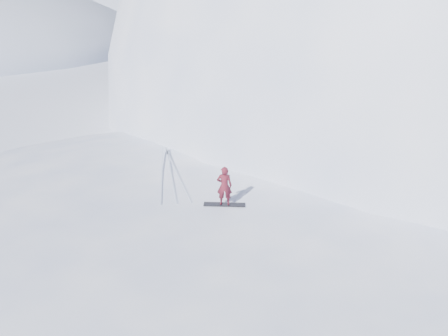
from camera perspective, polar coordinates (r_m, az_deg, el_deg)
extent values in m
plane|color=white|center=(15.12, -6.94, -17.55)|extent=(400.00, 400.00, 0.00)
ellipsoid|color=white|center=(17.38, -2.65, -10.92)|extent=(36.00, 28.00, 4.80)
ellipsoid|color=white|center=(43.56, 27.44, 8.57)|extent=(60.00, 56.00, 56.00)
ellipsoid|color=white|center=(33.79, 13.69, 6.62)|extent=(28.00, 24.00, 18.00)
ellipsoid|color=white|center=(128.44, -20.94, 18.76)|extent=(140.00, 90.00, 36.00)
ellipsoid|color=white|center=(20.20, -11.00, -5.84)|extent=(7.00, 6.30, 1.00)
ellipsoid|color=white|center=(18.99, 16.06, -8.59)|extent=(4.00, 3.60, 0.60)
cube|color=black|center=(15.45, 0.06, -5.22)|extent=(1.62, 0.40, 0.03)
imported|color=maroon|center=(15.06, 0.06, -2.57)|extent=(0.60, 0.41, 1.58)
cube|color=silver|center=(18.33, -8.86, -0.43)|extent=(0.71, 5.97, 0.04)
cube|color=silver|center=(18.28, -7.61, -0.42)|extent=(1.15, 5.91, 0.04)
cube|color=silver|center=(18.25, -6.82, -0.41)|extent=(1.77, 5.77, 0.04)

